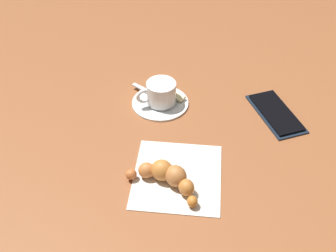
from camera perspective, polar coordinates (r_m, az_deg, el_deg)
ground_plane at (r=0.86m, az=1.19°, el=-1.90°), size 1.80×1.80×0.00m
saucer at (r=0.94m, az=-1.05°, el=3.24°), size 0.13×0.13×0.01m
espresso_cup at (r=0.92m, az=-1.02°, el=4.54°), size 0.07×0.08×0.05m
teaspoon at (r=0.94m, az=-0.99°, el=3.88°), size 0.07×0.11×0.01m
sugar_packet at (r=0.95m, az=0.35°, el=4.40°), size 0.05×0.07×0.01m
napkin at (r=0.79m, az=1.26°, el=-6.69°), size 0.18×0.17×0.00m
croissant at (r=0.76m, az=-0.08°, el=-6.71°), size 0.09×0.14×0.04m
cell_phone at (r=0.94m, az=14.29°, el=1.71°), size 0.17×0.13×0.01m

